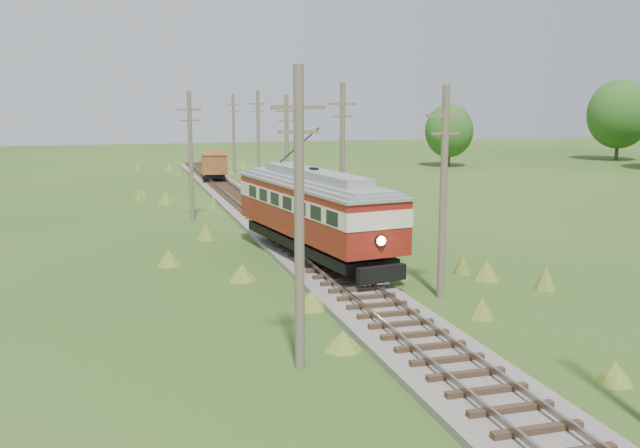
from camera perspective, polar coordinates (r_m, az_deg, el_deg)
name	(u,v)px	position (r m, az deg, el deg)	size (l,w,h in m)	color
railbed_main	(277,230)	(43.62, -3.44, -0.47)	(3.60, 96.00, 0.57)	#605B54
streetcar	(314,207)	(35.09, -0.48, 1.38)	(5.15, 13.67, 6.18)	black
gondola	(214,163)	(71.46, -8.49, 4.83)	(3.14, 7.49, 2.42)	black
gravel_pile	(288,197)	(56.08, -2.58, 2.15)	(2.84, 3.01, 1.03)	gray
utility_pole_r_2	(443,191)	(29.01, 9.84, 2.64)	(1.60, 0.30, 8.60)	brown
utility_pole_r_3	(342,160)	(40.99, 1.80, 5.14)	(1.60, 0.30, 9.00)	brown
utility_pole_r_4	(287,150)	(53.46, -2.68, 5.90)	(1.60, 0.30, 8.40)	brown
utility_pole_r_5	(258,138)	(66.21, -4.95, 6.86)	(1.60, 0.30, 8.90)	brown
utility_pole_r_6	(234,133)	(78.97, -6.92, 7.23)	(1.60, 0.30, 8.70)	brown
utility_pole_l_a	(299,217)	(20.81, -1.67, 0.54)	(1.60, 0.30, 9.00)	brown
utility_pole_l_b	(191,155)	(48.27, -10.31, 5.45)	(1.60, 0.30, 8.60)	brown
tree_right_5	(619,114)	(104.74, 22.82, 8.11)	(8.40, 8.40, 10.82)	#38281C
tree_mid_b	(449,131)	(89.10, 10.28, 7.34)	(5.88, 5.88, 7.57)	#38281C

